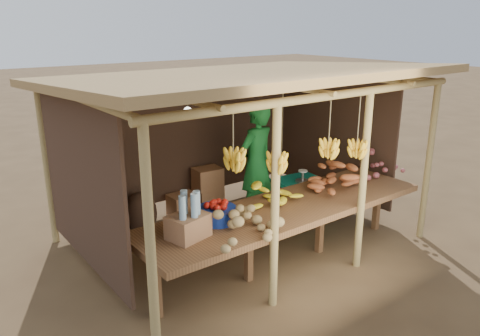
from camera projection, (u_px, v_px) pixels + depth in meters
ground at (240, 239)px, 6.63m from camera, size 60.00×60.00×0.00m
stall_structure at (237, 105)px, 6.04m from camera, size 4.70×3.50×2.43m
counter at (287, 211)px, 5.69m from camera, size 3.90×1.05×0.80m
potato_heap at (238, 219)px, 4.83m from camera, size 1.20×0.86×0.37m
sweet_potato_heap at (339, 174)px, 6.29m from camera, size 1.07×0.73×0.36m
onion_heap at (382, 164)px, 6.76m from camera, size 0.96×0.64×0.36m
banana_pile at (272, 189)px, 5.73m from camera, size 0.77×0.60×0.35m
tomato_basin at (217, 213)px, 5.22m from camera, size 0.45×0.45×0.24m
bottle_box at (188, 220)px, 4.78m from camera, size 0.46×0.40×0.50m
vendor at (256, 164)px, 6.98m from camera, size 0.74×0.55×1.83m
tarp_crate at (300, 198)px, 7.18m from camera, size 0.77×0.69×0.84m
carton_stack at (200, 194)px, 7.51m from camera, size 0.92×0.36×0.69m
burlap_sacks at (127, 213)px, 6.79m from camera, size 0.92×0.48×0.65m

